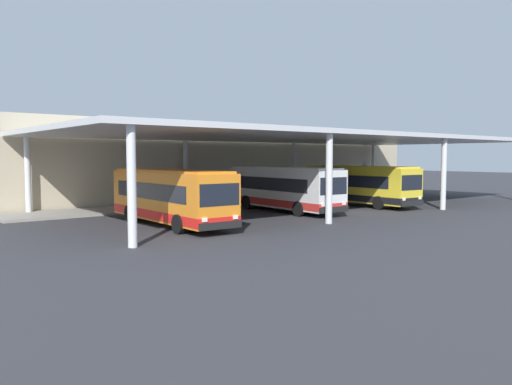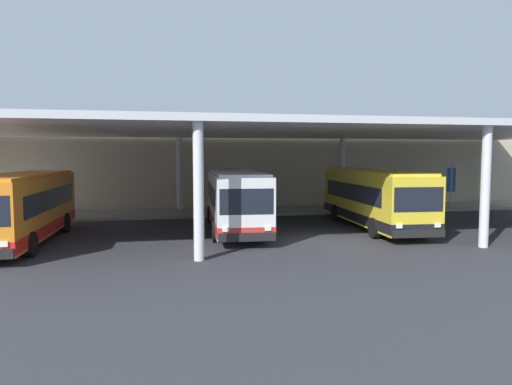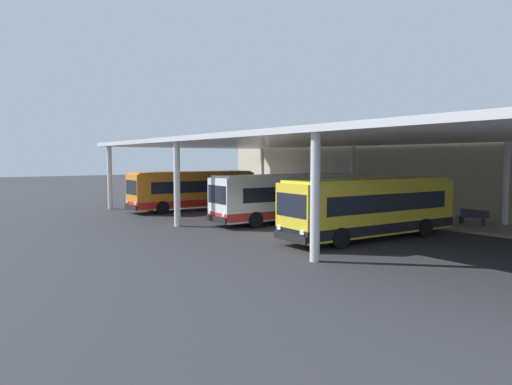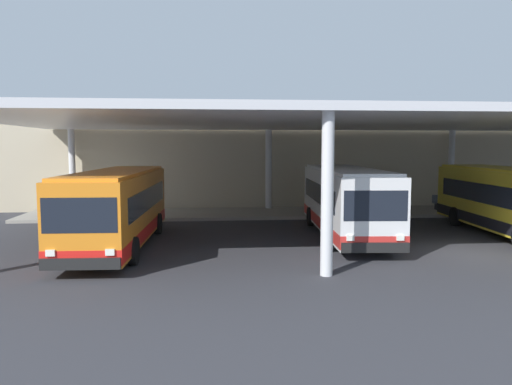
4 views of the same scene
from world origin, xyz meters
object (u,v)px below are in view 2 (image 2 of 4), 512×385
bench_waiting (337,201)px  banner_sign (451,182)px  bus_nearest_bay (22,207)px  bus_middle_bay (373,198)px  bus_second_bay (235,199)px

bench_waiting → banner_sign: banner_sign is taller
bus_nearest_bay → bus_middle_bay: 17.68m
bus_second_bay → bench_waiting: (8.75, 7.55, -0.99)m
bus_nearest_bay → bench_waiting: 20.90m
bench_waiting → banner_sign: bearing=-5.8°
bus_second_bay → banner_sign: banner_sign is taller
bus_nearest_bay → bench_waiting: bus_nearest_bay is taller
bus_nearest_bay → banner_sign: bearing=16.6°
bench_waiting → banner_sign: 8.83m
bus_second_bay → bench_waiting: 11.60m
bus_middle_bay → banner_sign: (9.84, 7.32, 0.32)m
bus_middle_bay → bench_waiting: (1.14, 8.19, -0.99)m
banner_sign → bench_waiting: bearing=174.2°
bus_middle_bay → banner_sign: banner_sign is taller
banner_sign → bus_middle_bay: bearing=-143.3°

